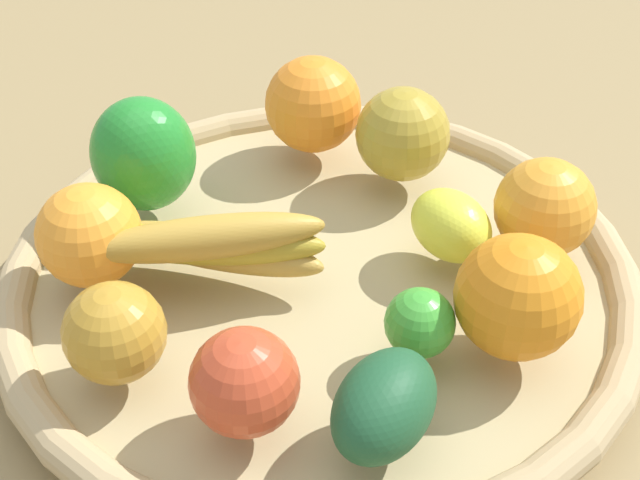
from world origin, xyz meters
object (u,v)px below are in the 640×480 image
lemon_0 (451,225)px  bell_pepper (143,154)px  lime_0 (420,323)px  orange_0 (545,208)px  apple_2 (403,134)px  avocado (384,405)px  banana_bunch (210,243)px  apple_1 (115,333)px  orange_3 (515,300)px  orange_1 (89,235)px  apple_0 (244,382)px  orange_2 (313,104)px

lemon_0 → bell_pepper: bell_pepper is taller
lime_0 → orange_0: size_ratio=0.63×
apple_2 → avocado: size_ratio=0.94×
banana_bunch → apple_1: apple_1 is taller
orange_3 → apple_1: 0.25m
apple_1 → orange_0: size_ratio=0.88×
banana_bunch → orange_1: orange_1 is taller
lemon_0 → orange_1: 0.26m
orange_3 → bell_pepper: size_ratio=0.89×
orange_3 → bell_pepper: bearing=2.0°
banana_bunch → apple_1: (-0.01, 0.10, 0.00)m
apple_1 → apple_0: bearing=-172.7°
orange_3 → orange_1: bearing=19.5°
apple_1 → orange_2: bearing=-81.1°
avocado → orange_1: bearing=-2.8°
lime_0 → orange_3: 0.06m
orange_0 → orange_2: bearing=-6.2°
lemon_0 → bell_pepper: 0.24m
orange_1 → orange_3: size_ratio=0.90×
apple_2 → apple_0: size_ratio=1.16×
orange_1 → apple_2: size_ratio=0.97×
orange_2 → apple_0: bearing=116.4°
apple_2 → bell_pepper: bearing=45.2°
banana_bunch → lime_0: banana_bunch is taller
avocado → apple_2: bearing=-62.6°
banana_bunch → orange_1: size_ratio=2.24×
avocado → lemon_0: bearing=-75.1°
orange_2 → orange_3: size_ratio=0.99×
orange_1 → orange_3: orange_3 is taller
apple_0 → orange_1: bearing=-15.2°
lime_0 → bell_pepper: bell_pepper is taller
banana_bunch → orange_2: bearing=-79.0°
lemon_0 → banana_bunch: bearing=42.1°
banana_bunch → bell_pepper: size_ratio=1.79×
lemon_0 → lime_0: bearing=106.2°
bell_pepper → apple_1: 0.18m
orange_3 → orange_2: bearing=-28.4°
apple_2 → lime_0: apple_2 is taller
apple_0 → orange_3: (-0.10, -0.14, 0.01)m
orange_1 → lime_0: size_ratio=1.59×
lemon_0 → apple_0: (0.03, 0.21, 0.01)m
apple_0 → avocado: apple_0 is taller
apple_0 → apple_1: (0.09, 0.01, -0.00)m
orange_1 → orange_3: (-0.27, -0.10, 0.00)m
apple_0 → lime_0: bearing=-117.6°
lime_0 → bell_pepper: size_ratio=0.50×
apple_2 → bell_pepper: size_ratio=0.83×
banana_bunch → avocado: size_ratio=2.03×
lemon_0 → apple_2: bearing=-40.9°
orange_2 → lemon_0: orange_2 is taller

